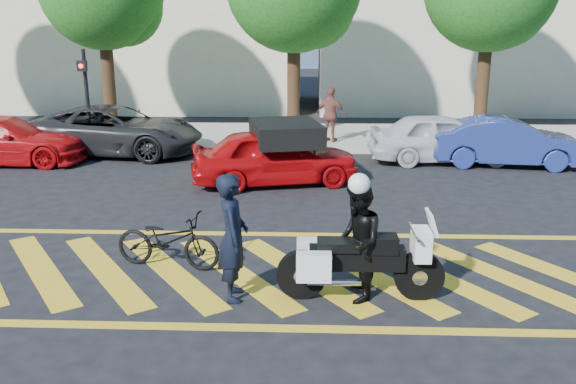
{
  "coord_description": "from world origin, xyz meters",
  "views": [
    {
      "loc": [
        0.63,
        -9.38,
        4.04
      ],
      "look_at": [
        0.22,
        1.25,
        1.05
      ],
      "focal_mm": 38.0,
      "sensor_mm": 36.0,
      "label": 1
    }
  ],
  "objects_px": {
    "parked_left": "(4,140)",
    "parked_mid_left": "(115,130)",
    "officer_moto": "(357,242)",
    "red_convertible": "(275,156)",
    "parked_mid_right": "(443,138)",
    "parked_right": "(507,142)",
    "police_motorcycle": "(358,261)",
    "bicycle": "(168,240)",
    "officer_bike": "(233,237)"
  },
  "relations": [
    {
      "from": "officer_moto",
      "to": "parked_left",
      "type": "xyz_separation_m",
      "value": [
        -9.67,
        8.71,
        -0.21
      ]
    },
    {
      "from": "parked_mid_left",
      "to": "officer_moto",
      "type": "bearing_deg",
      "value": -138.32
    },
    {
      "from": "parked_right",
      "to": "parked_mid_right",
      "type": "bearing_deg",
      "value": 84.13
    },
    {
      "from": "red_convertible",
      "to": "parked_mid_right",
      "type": "relative_size",
      "value": 0.99
    },
    {
      "from": "parked_mid_left",
      "to": "parked_mid_right",
      "type": "xyz_separation_m",
      "value": [
        10.0,
        -0.74,
        -0.03
      ]
    },
    {
      "from": "parked_left",
      "to": "parked_right",
      "type": "bearing_deg",
      "value": -91.15
    },
    {
      "from": "parked_left",
      "to": "parked_mid_right",
      "type": "bearing_deg",
      "value": -89.21
    },
    {
      "from": "officer_bike",
      "to": "officer_moto",
      "type": "xyz_separation_m",
      "value": [
        1.84,
        0.04,
        -0.07
      ]
    },
    {
      "from": "red_convertible",
      "to": "parked_left",
      "type": "distance_m",
      "value": 8.31
    },
    {
      "from": "parked_left",
      "to": "parked_right",
      "type": "height_order",
      "value": "parked_right"
    },
    {
      "from": "officer_bike",
      "to": "parked_right",
      "type": "relative_size",
      "value": 0.46
    },
    {
      "from": "bicycle",
      "to": "parked_mid_left",
      "type": "distance_m",
      "value": 9.75
    },
    {
      "from": "bicycle",
      "to": "parked_right",
      "type": "distance_m",
      "value": 11.24
    },
    {
      "from": "parked_mid_left",
      "to": "parked_mid_right",
      "type": "height_order",
      "value": "parked_mid_left"
    },
    {
      "from": "police_motorcycle",
      "to": "officer_moto",
      "type": "bearing_deg",
      "value": 177.99
    },
    {
      "from": "bicycle",
      "to": "parked_mid_right",
      "type": "bearing_deg",
      "value": -26.01
    },
    {
      "from": "parked_left",
      "to": "parked_right",
      "type": "xyz_separation_m",
      "value": [
        14.61,
        0.25,
        0.01
      ]
    },
    {
      "from": "officer_moto",
      "to": "red_convertible",
      "type": "xyz_separation_m",
      "value": [
        -1.62,
        6.66,
        -0.18
      ]
    },
    {
      "from": "officer_moto",
      "to": "parked_left",
      "type": "relative_size",
      "value": 0.38
    },
    {
      "from": "bicycle",
      "to": "parked_mid_left",
      "type": "relative_size",
      "value": 0.34
    },
    {
      "from": "officer_bike",
      "to": "bicycle",
      "type": "height_order",
      "value": "officer_bike"
    },
    {
      "from": "red_convertible",
      "to": "parked_right",
      "type": "height_order",
      "value": "red_convertible"
    },
    {
      "from": "bicycle",
      "to": "parked_mid_left",
      "type": "xyz_separation_m",
      "value": [
        -3.73,
        9.01,
        0.27
      ]
    },
    {
      "from": "bicycle",
      "to": "parked_left",
      "type": "relative_size",
      "value": 0.39
    },
    {
      "from": "bicycle",
      "to": "red_convertible",
      "type": "height_order",
      "value": "red_convertible"
    },
    {
      "from": "bicycle",
      "to": "red_convertible",
      "type": "bearing_deg",
      "value": -3.7
    },
    {
      "from": "officer_moto",
      "to": "parked_mid_left",
      "type": "bearing_deg",
      "value": -146.55
    },
    {
      "from": "officer_bike",
      "to": "police_motorcycle",
      "type": "bearing_deg",
      "value": -96.13
    },
    {
      "from": "officer_bike",
      "to": "parked_left",
      "type": "relative_size",
      "value": 0.41
    },
    {
      "from": "parked_mid_left",
      "to": "red_convertible",
      "type": "bearing_deg",
      "value": -115.84
    },
    {
      "from": "red_convertible",
      "to": "parked_mid_right",
      "type": "xyz_separation_m",
      "value": [
        4.79,
        2.7,
        0.01
      ]
    },
    {
      "from": "police_motorcycle",
      "to": "parked_left",
      "type": "bearing_deg",
      "value": 137.46
    },
    {
      "from": "officer_bike",
      "to": "parked_mid_left",
      "type": "bearing_deg",
      "value": 18.72
    },
    {
      "from": "officer_moto",
      "to": "parked_mid_left",
      "type": "relative_size",
      "value": 0.33
    },
    {
      "from": "parked_mid_left",
      "to": "parked_left",
      "type": "bearing_deg",
      "value": 123.87
    },
    {
      "from": "bicycle",
      "to": "police_motorcycle",
      "type": "distance_m",
      "value": 3.3
    },
    {
      "from": "police_motorcycle",
      "to": "red_convertible",
      "type": "relative_size",
      "value": 0.59
    },
    {
      "from": "parked_left",
      "to": "parked_mid_left",
      "type": "xyz_separation_m",
      "value": [
        2.84,
        1.4,
        0.07
      ]
    },
    {
      "from": "parked_mid_left",
      "to": "parked_mid_right",
      "type": "relative_size",
      "value": 1.28
    },
    {
      "from": "police_motorcycle",
      "to": "officer_moto",
      "type": "xyz_separation_m",
      "value": [
        -0.02,
        0.0,
        0.3
      ]
    },
    {
      "from": "bicycle",
      "to": "police_motorcycle",
      "type": "relative_size",
      "value": 0.73
    },
    {
      "from": "police_motorcycle",
      "to": "parked_mid_left",
      "type": "relative_size",
      "value": 0.46
    },
    {
      "from": "officer_bike",
      "to": "bicycle",
      "type": "xyz_separation_m",
      "value": [
        -1.26,
        1.14,
        -0.48
      ]
    },
    {
      "from": "parked_mid_left",
      "to": "parked_mid_right",
      "type": "distance_m",
      "value": 10.03
    },
    {
      "from": "officer_moto",
      "to": "police_motorcycle",
      "type": "bearing_deg",
      "value": 87.99
    },
    {
      "from": "officer_bike",
      "to": "red_convertible",
      "type": "height_order",
      "value": "officer_bike"
    },
    {
      "from": "officer_bike",
      "to": "bicycle",
      "type": "distance_m",
      "value": 1.77
    },
    {
      "from": "officer_bike",
      "to": "parked_mid_left",
      "type": "distance_m",
      "value": 11.31
    },
    {
      "from": "police_motorcycle",
      "to": "parked_mid_left",
      "type": "height_order",
      "value": "parked_mid_left"
    },
    {
      "from": "police_motorcycle",
      "to": "parked_left",
      "type": "xyz_separation_m",
      "value": [
        -9.69,
        8.71,
        0.09
      ]
    }
  ]
}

